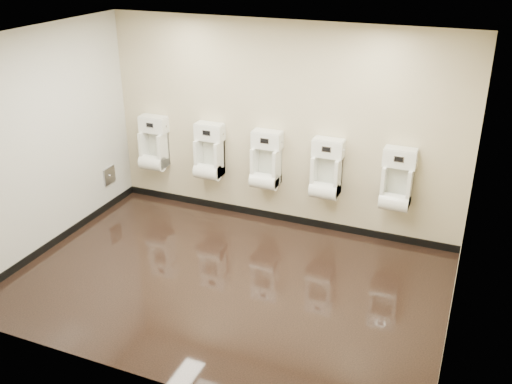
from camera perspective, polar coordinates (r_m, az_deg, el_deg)
ground at (r=6.86m, az=-2.87°, el=-8.92°), size 5.00×3.50×0.00m
ceiling at (r=5.81m, az=-3.46°, el=14.81°), size 5.00×3.50×0.00m
back_wall at (r=7.71m, az=2.46°, el=6.56°), size 5.00×0.02×2.80m
front_wall at (r=4.84m, az=-12.06°, el=-5.46°), size 5.00×0.02×2.80m
left_wall at (r=7.56m, az=-20.59°, el=4.60°), size 0.02×3.50×2.80m
right_wall at (r=5.67m, az=20.35°, el=-1.87°), size 0.02×3.50×2.80m
tile_overlay_left at (r=7.56m, az=-20.56°, el=4.60°), size 0.01×3.50×2.80m
skirting_back at (r=8.22m, az=2.27°, el=-2.45°), size 5.00×0.02×0.10m
skirting_left at (r=8.08m, az=-19.12°, el=-4.43°), size 0.02×3.50×0.10m
access_panel at (r=8.71m, az=-14.47°, el=1.61°), size 0.04×0.25×0.25m
urinal_0 at (r=8.59m, az=-10.19°, el=4.44°), size 0.42×0.32×0.79m
urinal_1 at (r=8.15m, az=-4.72°, el=3.65°), size 0.42×0.32×0.79m
urinal_2 at (r=7.82m, az=0.99°, el=2.80°), size 0.42×0.32×0.79m
urinal_3 at (r=7.57m, az=7.03°, el=1.87°), size 0.42×0.32×0.79m
urinal_4 at (r=7.41m, az=13.90°, el=0.78°), size 0.42×0.32×0.79m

